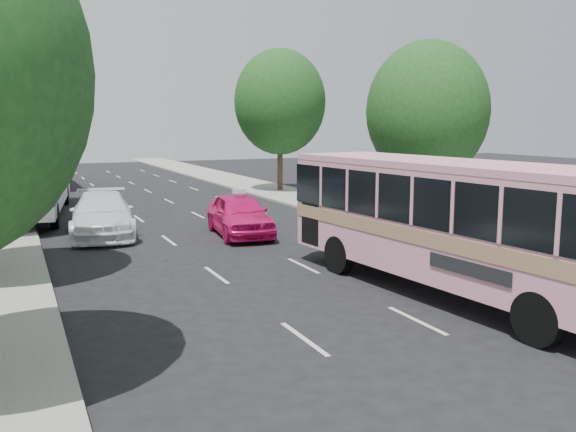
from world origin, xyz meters
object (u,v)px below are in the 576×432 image
tour_coach_front (34,171)px  tour_coach_rear (41,155)px  pink_bus (451,212)px  pink_taxi (239,215)px  white_pickup (102,215)px

tour_coach_front → tour_coach_rear: 16.26m
pink_bus → pink_taxi: bearing=96.0°
pink_bus → tour_coach_rear: bearing=97.5°
tour_coach_rear → pink_bus: bearing=-77.8°
tour_coach_front → pink_bus: bearing=-56.7°
pink_bus → white_pickup: 14.58m
pink_bus → pink_taxi: size_ratio=2.25×
pink_taxi → white_pickup: bearing=163.0°
pink_bus → white_pickup: (-7.21, 12.60, -1.34)m
pink_bus → pink_taxi: (-2.13, 10.41, -1.35)m
white_pickup → tour_coach_front: size_ratio=0.47×
white_pickup → tour_coach_rear: size_ratio=0.49×
pink_taxi → tour_coach_front: tour_coach_front is taller
pink_bus → tour_coach_front: size_ratio=0.90×
white_pickup → tour_coach_rear: bearing=100.1°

